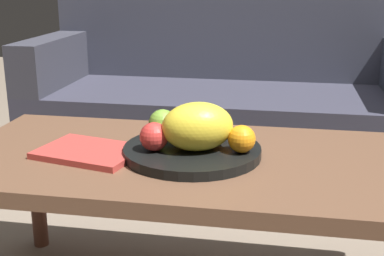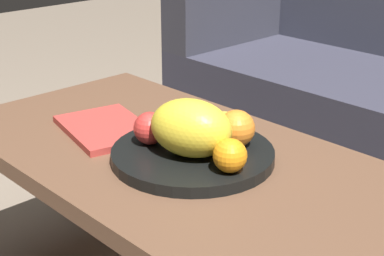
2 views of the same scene
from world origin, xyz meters
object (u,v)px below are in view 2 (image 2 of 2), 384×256
object	(u,v)px
coffee_table	(202,184)
orange_front	(236,128)
apple_left	(186,114)
banana_bunch	(206,127)
magazine	(106,128)
fruit_bowl	(192,155)
apple_front	(150,128)
orange_left	(230,156)
melon_large_front	(191,128)

from	to	relation	value
coffee_table	orange_front	xyz separation A→B (m)	(0.02, 0.08, 0.11)
apple_left	banana_bunch	size ratio (longest dim) A/B	0.47
magazine	fruit_bowl	bearing A→B (deg)	20.84
coffee_table	fruit_bowl	xyz separation A→B (m)	(-0.03, -0.00, 0.06)
orange_front	banana_bunch	xyz separation A→B (m)	(-0.07, -0.02, -0.01)
orange_front	magazine	xyz separation A→B (m)	(-0.31, -0.12, -0.06)
coffee_table	apple_front	world-z (taller)	apple_front
orange_left	apple_left	bearing A→B (deg)	158.59
coffee_table	banana_bunch	bearing A→B (deg)	129.74
magazine	apple_front	bearing A→B (deg)	10.85
fruit_bowl	orange_left	xyz separation A→B (m)	(0.13, -0.02, 0.05)
orange_front	orange_left	world-z (taller)	orange_front
melon_large_front	magazine	distance (m)	0.29
apple_front	magazine	size ratio (longest dim) A/B	0.29
coffee_table	magazine	size ratio (longest dim) A/B	5.16
orange_left	apple_front	bearing A→B (deg)	-173.45
banana_bunch	magazine	distance (m)	0.26
orange_front	orange_left	xyz separation A→B (m)	(0.08, -0.10, -0.01)
fruit_bowl	orange_front	distance (m)	0.11
magazine	orange_front	bearing A→B (deg)	33.89
fruit_bowl	banana_bunch	world-z (taller)	banana_bunch
orange_front	apple_left	xyz separation A→B (m)	(-0.14, -0.02, -0.00)
coffee_table	banana_bunch	world-z (taller)	banana_bunch
orange_left	magazine	distance (m)	0.39
apple_left	banana_bunch	bearing A→B (deg)	-4.41
apple_front	magazine	distance (m)	0.18
orange_front	banana_bunch	world-z (taller)	orange_front
orange_left	magazine	xyz separation A→B (m)	(-0.39, -0.02, -0.05)
melon_large_front	apple_left	world-z (taller)	melon_large_front
orange_front	apple_left	world-z (taller)	orange_front
fruit_bowl	banana_bunch	distance (m)	0.08
orange_left	apple_left	world-z (taller)	apple_left
melon_large_front	apple_front	world-z (taller)	melon_large_front
apple_left	banana_bunch	world-z (taller)	apple_left
apple_left	magazine	size ratio (longest dim) A/B	0.30
orange_front	magazine	world-z (taller)	orange_front
orange_front	apple_left	size ratio (longest dim) A/B	1.07
apple_left	apple_front	bearing A→B (deg)	-87.78
magazine	banana_bunch	bearing A→B (deg)	35.31
fruit_bowl	orange_left	world-z (taller)	orange_left
melon_large_front	banana_bunch	distance (m)	0.10
melon_large_front	orange_left	size ratio (longest dim) A/B	2.60
fruit_bowl	melon_large_front	xyz separation A→B (m)	(0.02, -0.02, 0.07)
melon_large_front	magazine	size ratio (longest dim) A/B	0.71
coffee_table	fruit_bowl	world-z (taller)	fruit_bowl
fruit_bowl	melon_large_front	size ratio (longest dim) A/B	1.97
coffee_table	apple_left	bearing A→B (deg)	151.37
orange_front	apple_left	distance (m)	0.14
orange_left	magazine	size ratio (longest dim) A/B	0.27
orange_left	orange_front	bearing A→B (deg)	126.95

